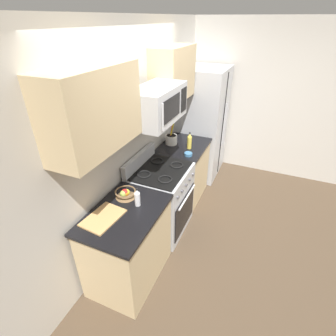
{
  "coord_description": "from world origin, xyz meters",
  "views": [
    {
      "loc": [
        -2.48,
        -0.52,
        2.57
      ],
      "look_at": [
        -0.08,
        0.52,
        1.03
      ],
      "focal_mm": 27.49,
      "sensor_mm": 36.0,
      "label": 1
    }
  ],
  "objects_px": {
    "bottle_vinegar": "(137,198)",
    "range_oven": "(161,199)",
    "refrigerator": "(202,124)",
    "prep_bowl": "(188,154)",
    "fruit_basket": "(125,193)",
    "microwave": "(157,104)",
    "utensil_crock": "(171,139)",
    "bottle_oil": "(189,141)",
    "cutting_board": "(103,218)"
  },
  "relations": [
    {
      "from": "cutting_board",
      "to": "prep_bowl",
      "type": "relative_size",
      "value": 3.5
    },
    {
      "from": "utensil_crock",
      "to": "fruit_basket",
      "type": "distance_m",
      "value": 1.43
    },
    {
      "from": "refrigerator",
      "to": "microwave",
      "type": "distance_m",
      "value": 1.88
    },
    {
      "from": "cutting_board",
      "to": "bottle_vinegar",
      "type": "xyz_separation_m",
      "value": [
        0.31,
        -0.2,
        0.08
      ]
    },
    {
      "from": "refrigerator",
      "to": "fruit_basket",
      "type": "bearing_deg",
      "value": 176.66
    },
    {
      "from": "microwave",
      "to": "utensil_crock",
      "type": "distance_m",
      "value": 1.11
    },
    {
      "from": "cutting_board",
      "to": "prep_bowl",
      "type": "xyz_separation_m",
      "value": [
        1.54,
        -0.31,
        0.01
      ]
    },
    {
      "from": "prep_bowl",
      "to": "microwave",
      "type": "bearing_deg",
      "value": 158.95
    },
    {
      "from": "refrigerator",
      "to": "bottle_vinegar",
      "type": "height_order",
      "value": "refrigerator"
    },
    {
      "from": "microwave",
      "to": "bottle_oil",
      "type": "height_order",
      "value": "microwave"
    },
    {
      "from": "range_oven",
      "to": "bottle_vinegar",
      "type": "height_order",
      "value": "bottle_vinegar"
    },
    {
      "from": "microwave",
      "to": "fruit_basket",
      "type": "height_order",
      "value": "microwave"
    },
    {
      "from": "bottle_vinegar",
      "to": "range_oven",
      "type": "bearing_deg",
      "value": 5.3
    },
    {
      "from": "fruit_basket",
      "to": "bottle_vinegar",
      "type": "relative_size",
      "value": 1.08
    },
    {
      "from": "range_oven",
      "to": "fruit_basket",
      "type": "relative_size",
      "value": 4.93
    },
    {
      "from": "refrigerator",
      "to": "fruit_basket",
      "type": "xyz_separation_m",
      "value": [
        -2.33,
        0.14,
        0.01
      ]
    },
    {
      "from": "refrigerator",
      "to": "utensil_crock",
      "type": "distance_m",
      "value": 0.93
    },
    {
      "from": "microwave",
      "to": "utensil_crock",
      "type": "height_order",
      "value": "microwave"
    },
    {
      "from": "microwave",
      "to": "bottle_vinegar",
      "type": "xyz_separation_m",
      "value": [
        -0.7,
        -0.09,
        -0.75
      ]
    },
    {
      "from": "refrigerator",
      "to": "prep_bowl",
      "type": "bearing_deg",
      "value": -172.26
    },
    {
      "from": "bottle_oil",
      "to": "microwave",
      "type": "bearing_deg",
      "value": 169.49
    },
    {
      "from": "utensil_crock",
      "to": "bottle_vinegar",
      "type": "distance_m",
      "value": 1.51
    },
    {
      "from": "fruit_basket",
      "to": "bottle_oil",
      "type": "xyz_separation_m",
      "value": [
        1.39,
        -0.23,
        0.07
      ]
    },
    {
      "from": "bottle_oil",
      "to": "utensil_crock",
      "type": "bearing_deg",
      "value": 83.11
    },
    {
      "from": "microwave",
      "to": "utensil_crock",
      "type": "bearing_deg",
      "value": 11.35
    },
    {
      "from": "bottle_vinegar",
      "to": "prep_bowl",
      "type": "bearing_deg",
      "value": -5.12
    },
    {
      "from": "bottle_vinegar",
      "to": "fruit_basket",
      "type": "bearing_deg",
      "value": 70.04
    },
    {
      "from": "utensil_crock",
      "to": "prep_bowl",
      "type": "distance_m",
      "value": 0.45
    },
    {
      "from": "utensil_crock",
      "to": "prep_bowl",
      "type": "relative_size",
      "value": 3.04
    },
    {
      "from": "fruit_basket",
      "to": "prep_bowl",
      "type": "height_order",
      "value": "fruit_basket"
    },
    {
      "from": "bottle_vinegar",
      "to": "bottle_oil",
      "type": "xyz_separation_m",
      "value": [
        1.45,
        -0.05,
        0.02
      ]
    },
    {
      "from": "refrigerator",
      "to": "cutting_board",
      "type": "height_order",
      "value": "refrigerator"
    },
    {
      "from": "refrigerator",
      "to": "bottle_oil",
      "type": "xyz_separation_m",
      "value": [
        -0.94,
        -0.09,
        0.08
      ]
    },
    {
      "from": "range_oven",
      "to": "microwave",
      "type": "distance_m",
      "value": 1.28
    },
    {
      "from": "microwave",
      "to": "prep_bowl",
      "type": "xyz_separation_m",
      "value": [
        0.53,
        -0.2,
        -0.82
      ]
    },
    {
      "from": "fruit_basket",
      "to": "prep_bowl",
      "type": "distance_m",
      "value": 1.2
    },
    {
      "from": "microwave",
      "to": "bottle_oil",
      "type": "relative_size",
      "value": 3.23
    },
    {
      "from": "refrigerator",
      "to": "prep_bowl",
      "type": "distance_m",
      "value": 1.17
    },
    {
      "from": "fruit_basket",
      "to": "bottle_oil",
      "type": "distance_m",
      "value": 1.41
    },
    {
      "from": "microwave",
      "to": "refrigerator",
      "type": "bearing_deg",
      "value": -1.56
    },
    {
      "from": "bottle_oil",
      "to": "prep_bowl",
      "type": "height_order",
      "value": "bottle_oil"
    },
    {
      "from": "bottle_oil",
      "to": "fruit_basket",
      "type": "bearing_deg",
      "value": 170.6
    },
    {
      "from": "range_oven",
      "to": "prep_bowl",
      "type": "bearing_deg",
      "value": -18.29
    },
    {
      "from": "bottle_oil",
      "to": "prep_bowl",
      "type": "bearing_deg",
      "value": -163.73
    },
    {
      "from": "utensil_crock",
      "to": "fruit_basket",
      "type": "xyz_separation_m",
      "value": [
        -1.42,
        -0.07,
        -0.03
      ]
    },
    {
      "from": "range_oven",
      "to": "bottle_oil",
      "type": "bearing_deg",
      "value": -8.38
    },
    {
      "from": "range_oven",
      "to": "microwave",
      "type": "xyz_separation_m",
      "value": [
        -0.0,
        0.03,
        1.28
      ]
    },
    {
      "from": "range_oven",
      "to": "prep_bowl",
      "type": "distance_m",
      "value": 0.72
    },
    {
      "from": "fruit_basket",
      "to": "prep_bowl",
      "type": "bearing_deg",
      "value": -14.17
    },
    {
      "from": "range_oven",
      "to": "microwave",
      "type": "bearing_deg",
      "value": 90.0
    }
  ]
}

